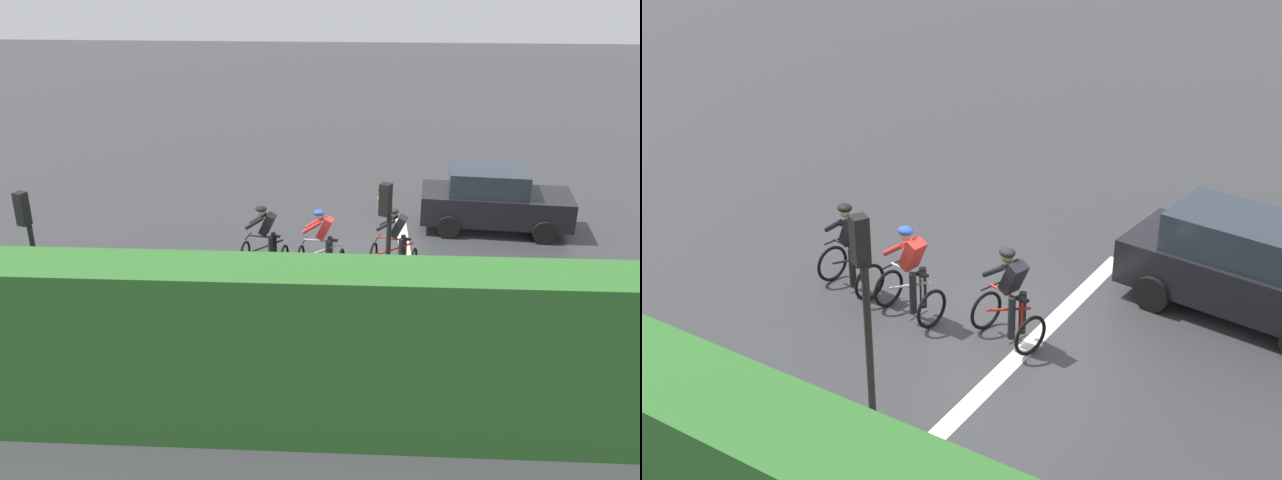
# 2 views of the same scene
# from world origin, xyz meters

# --- Properties ---
(ground_plane) EXTENTS (80.00, 80.00, 0.00)m
(ground_plane) POSITION_xyz_m (0.00, 0.00, 0.00)
(ground_plane) COLOR #333335
(sidewalk_kerb) EXTENTS (2.80, 21.35, 0.12)m
(sidewalk_kerb) POSITION_xyz_m (-5.18, 2.00, 0.06)
(sidewalk_kerb) COLOR gray
(sidewalk_kerb) RESTS_ON ground
(road_marking_stop_line) EXTENTS (7.00, 0.30, 0.01)m
(road_marking_stop_line) POSITION_xyz_m (0.00, -0.55, 0.00)
(road_marking_stop_line) COLOR silver
(road_marking_stop_line) RESTS_ON ground
(cyclist_lead) EXTENTS (0.87, 1.19, 1.66)m
(cyclist_lead) POSITION_xyz_m (-0.17, 2.97, 0.80)
(cyclist_lead) COLOR black
(cyclist_lead) RESTS_ON ground
(cyclist_second) EXTENTS (0.85, 1.18, 1.66)m
(cyclist_second) POSITION_xyz_m (-0.34, 1.56, 0.80)
(cyclist_second) COLOR black
(cyclist_second) RESTS_ON ground
(cyclist_mid) EXTENTS (0.96, 1.23, 1.66)m
(cyclist_mid) POSITION_xyz_m (-0.14, -0.22, 0.80)
(cyclist_mid) COLOR black
(cyclist_mid) RESTS_ON ground
(car_black) EXTENTS (2.20, 4.25, 1.76)m
(car_black) POSITION_xyz_m (2.76, -3.06, 0.87)
(car_black) COLOR black
(car_black) RESTS_ON ground
(traffic_light_near_crossing) EXTENTS (0.27, 0.29, 3.34)m
(traffic_light_near_crossing) POSITION_xyz_m (-3.25, 0.17, 2.22)
(traffic_light_near_crossing) COLOR black
(traffic_light_near_crossing) RESTS_ON ground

